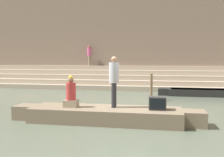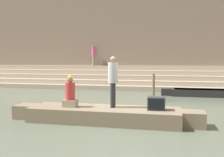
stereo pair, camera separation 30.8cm
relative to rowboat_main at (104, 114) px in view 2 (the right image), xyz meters
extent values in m
plane|color=#566051|center=(0.59, 0.86, -0.26)|extent=(120.00, 120.00, 0.00)
cube|color=tan|center=(0.59, 10.24, -0.09)|extent=(36.00, 2.91, 0.33)
cube|color=#B2A28D|center=(0.59, 10.53, 0.24)|extent=(36.00, 2.33, 0.33)
cube|color=tan|center=(0.59, 10.82, 0.56)|extent=(36.00, 1.75, 0.33)
cube|color=#B2A28D|center=(0.59, 11.11, 0.89)|extent=(36.00, 1.16, 0.33)
cube|color=tan|center=(0.59, 11.40, 1.22)|extent=(36.00, 0.58, 0.33)
cube|color=#7F6B5B|center=(0.59, 12.29, 3.40)|extent=(34.20, 1.20, 7.30)
cube|color=#4C4037|center=(0.59, 11.67, 0.04)|extent=(34.20, 0.12, 0.60)
cube|color=#756651|center=(0.00, 0.00, -0.02)|extent=(5.04, 1.42, 0.48)
cube|color=tan|center=(0.00, 0.00, 0.20)|extent=(4.63, 1.32, 0.05)
cube|color=#756651|center=(2.87, 0.00, -0.02)|extent=(0.71, 0.78, 0.48)
cube|color=#756651|center=(-2.87, 0.00, -0.02)|extent=(0.71, 0.78, 0.48)
cylinder|color=olive|center=(-0.75, 0.81, 0.13)|extent=(2.46, 0.04, 0.04)
cylinder|color=#28282D|center=(0.27, 0.25, 0.64)|extent=(0.14, 0.14, 0.83)
cylinder|color=#28282D|center=(0.27, 0.07, 0.64)|extent=(0.14, 0.14, 0.83)
cylinder|color=#B2B2BC|center=(0.27, 0.16, 1.40)|extent=(0.33, 0.33, 0.69)
sphere|color=#8C664C|center=(0.27, 0.16, 1.84)|extent=(0.20, 0.20, 0.20)
cube|color=gray|center=(-1.17, -0.08, 0.35)|extent=(0.46, 0.36, 0.24)
cylinder|color=#B23333|center=(-1.17, -0.08, 0.76)|extent=(0.33, 0.33, 0.59)
sphere|color=#8C664C|center=(-1.17, -0.08, 1.15)|extent=(0.20, 0.20, 0.20)
sphere|color=gold|center=(-1.17, -0.08, 1.22)|extent=(0.17, 0.17, 0.17)
cube|color=#2D2D2D|center=(1.73, 0.03, 0.43)|extent=(0.55, 0.44, 0.42)
cube|color=black|center=(1.73, -0.19, 0.43)|extent=(0.47, 0.02, 0.34)
cube|color=black|center=(4.28, 7.31, -0.05)|extent=(4.16, 1.09, 0.40)
cube|color=#993328|center=(4.28, 7.31, 0.12)|extent=(3.83, 0.99, 0.05)
cube|color=black|center=(1.91, 7.31, -0.05)|extent=(0.58, 0.60, 0.40)
cylinder|color=brown|center=(1.31, 4.98, 0.43)|extent=(0.14, 0.14, 1.38)
cylinder|color=gray|center=(-3.80, 11.49, 1.77)|extent=(0.13, 0.13, 0.78)
cylinder|color=gray|center=(-3.80, 11.32, 1.77)|extent=(0.13, 0.13, 0.78)
cylinder|color=#C64C7F|center=(-3.80, 11.40, 2.49)|extent=(0.31, 0.31, 0.65)
sphere|color=#8C664C|center=(-3.80, 11.40, 2.90)|extent=(0.19, 0.19, 0.19)
camera|label=1|loc=(1.88, -8.47, 1.82)|focal=42.00mm
camera|label=2|loc=(2.18, -8.40, 1.82)|focal=42.00mm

